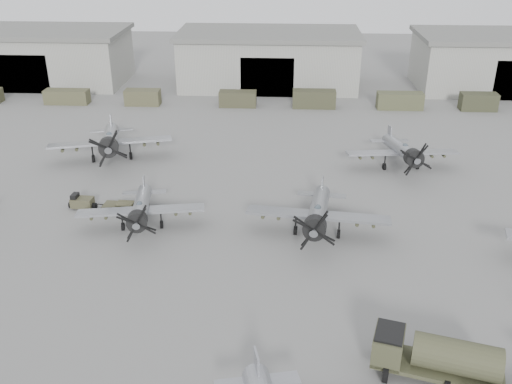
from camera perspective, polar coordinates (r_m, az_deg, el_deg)
ground at (r=39.43m, az=-1.84°, el=-13.42°), size 220.00×220.00×0.00m
hangar_left at (r=103.10m, az=-20.90°, el=12.61°), size 29.00×14.80×8.70m
hangar_center at (r=94.71m, az=1.27°, el=13.20°), size 29.00×14.80×8.70m
hangar_right at (r=100.98m, az=23.87°, el=11.86°), size 29.00×14.80×8.70m
support_truck_1 at (r=89.91m, az=-18.38°, el=9.04°), size 6.46×2.20×2.08m
support_truck_2 at (r=86.47m, az=-11.26°, el=9.27°), size 5.11×2.20×2.25m
support_truck_3 at (r=84.18m, az=-1.83°, el=9.30°), size 5.37×2.20×2.24m
support_truck_4 at (r=83.95m, az=5.82°, el=9.25°), size 6.19×2.20×2.55m
support_truck_5 at (r=85.47m, az=14.19°, el=8.84°), size 6.53×2.20×2.38m
support_truck_6 at (r=88.28m, az=21.36°, el=8.41°), size 5.12×2.20×2.45m
aircraft_mid_1 at (r=50.63m, az=-11.47°, el=-1.66°), size 11.27×10.15×4.47m
aircraft_mid_2 at (r=48.69m, az=6.20°, el=-2.14°), size 12.47×11.22×4.95m
aircraft_far_0 at (r=65.93m, az=-14.38°, el=5.04°), size 13.79×12.42×5.49m
aircraft_far_1 at (r=63.70m, az=14.49°, el=4.02°), size 12.21×10.99×4.86m
fuel_tanker at (r=36.43m, az=17.60°, el=-15.32°), size 7.97×4.45×2.92m
tug_trailer at (r=55.79m, az=-15.46°, el=-1.14°), size 7.42×1.93×1.48m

